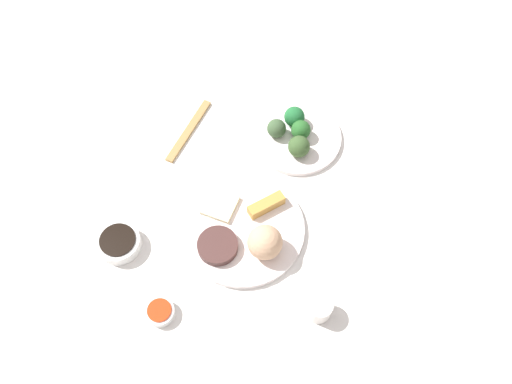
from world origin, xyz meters
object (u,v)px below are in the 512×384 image
soy_sauce_bowl (119,243)px  chopsticks_pair (189,131)px  teacup (319,308)px  sauce_ramekin_sweet_and_sour (160,312)px  main_plate (243,229)px  broccoli_plate (297,137)px

soy_sauce_bowl → chopsticks_pair: size_ratio=0.47×
soy_sauce_bowl → teacup: teacup is taller
sauce_ramekin_sweet_and_sour → chopsticks_pair: size_ratio=0.30×
main_plate → teacup: teacup is taller
main_plate → sauce_ramekin_sweet_and_sour: size_ratio=4.58×
main_plate → sauce_ramekin_sweet_and_sour: sauce_ramekin_sweet_and_sour is taller
broccoli_plate → soy_sauce_bowl: soy_sauce_bowl is taller
chopsticks_pair → sauce_ramekin_sweet_and_sour: bearing=-10.3°
main_plate → soy_sauce_bowl: (0.01, -0.29, 0.01)m
main_plate → teacup: 0.26m
broccoli_plate → teacup: teacup is taller
main_plate → chopsticks_pair: 0.32m
broccoli_plate → teacup: size_ratio=4.13×
broccoli_plate → sauce_ramekin_sweet_and_sour: sauce_ramekin_sweet_and_sour is taller
soy_sauce_bowl → chopsticks_pair: soy_sauce_bowl is taller
sauce_ramekin_sweet_and_sour → broccoli_plate: bearing=139.3°
soy_sauce_bowl → chopsticks_pair: 0.36m
broccoli_plate → sauce_ramekin_sweet_and_sour: 0.56m
main_plate → sauce_ramekin_sweet_and_sour: 0.27m
soy_sauce_bowl → teacup: 0.48m
main_plate → sauce_ramekin_sweet_and_sour: bearing=-48.0°
teacup → main_plate: bearing=-146.4°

